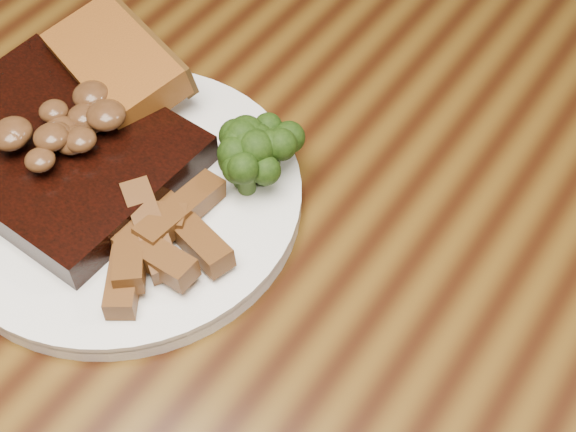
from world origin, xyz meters
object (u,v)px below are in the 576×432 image
steak (55,151)px  garlic_bread (120,83)px  plate (124,198)px  dining_table (298,301)px  potato_wedges (175,237)px

steak → garlic_bread: bearing=99.5°
garlic_bread → plate: bearing=-29.5°
dining_table → garlic_bread: size_ratio=14.04×
potato_wedges → plate: bearing=166.3°
steak → garlic_bread: size_ratio=1.63×
dining_table → potato_wedges: size_ratio=16.90×
plate → potato_wedges: potato_wedges is taller
plate → garlic_bread: size_ratio=2.22×
plate → steak: bearing=-174.6°
steak → potato_wedges: bearing=-2.4°
dining_table → plate: size_ratio=6.32×
steak → garlic_bread: steak is taller
plate → potato_wedges: size_ratio=2.67×
garlic_bread → dining_table: bearing=11.0°
steak → garlic_bread: (-0.01, 0.08, -0.00)m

